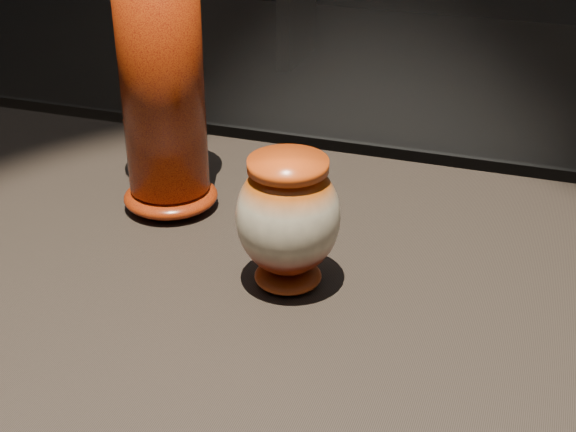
{
  "coord_description": "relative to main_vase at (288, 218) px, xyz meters",
  "views": [
    {
      "loc": [
        0.23,
        -0.79,
        1.43
      ],
      "look_at": [
        -0.04,
        -0.01,
        0.99
      ],
      "focal_mm": 50.0,
      "sensor_mm": 36.0,
      "label": 1
    }
  ],
  "objects": [
    {
      "name": "tall_vase",
      "position": [
        -0.22,
        0.14,
        0.12
      ],
      "size": [
        0.17,
        0.17,
        0.43
      ],
      "rotation": [
        0.0,
        0.0,
        0.31
      ],
      "color": "#A6360B",
      "rests_on": "display_plinth"
    },
    {
      "name": "main_vase",
      "position": [
        0.0,
        0.0,
        0.0
      ],
      "size": [
        0.13,
        0.13,
        0.17
      ],
      "rotation": [
        0.0,
        0.0,
        0.02
      ],
      "color": "#681909",
      "rests_on": "display_plinth"
    }
  ]
}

